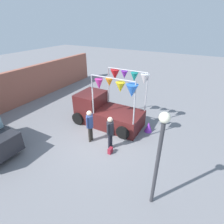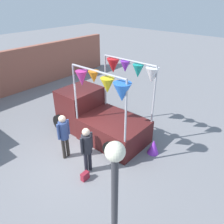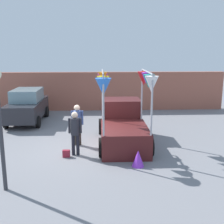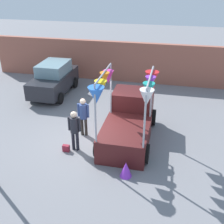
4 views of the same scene
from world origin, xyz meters
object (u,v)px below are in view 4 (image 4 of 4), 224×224
Objects in this scene: vendor_truck at (129,118)px; parked_car at (54,79)px; handbag at (66,148)px; person_customer at (74,127)px; person_vendor at (83,113)px; folded_kite_bundle_violet at (126,169)px.

parked_car is (-5.15, 3.91, 0.01)m from vendor_truck.
handbag is (2.83, -5.58, -0.80)m from parked_car.
person_customer is 6.28× the size of handbag.
parked_car is 14.29× the size of handbag.
parked_car reaches higher than person_vendor.
parked_car is 6.67× the size of folded_kite_bundle_violet.
person_vendor is 2.99× the size of folded_kite_bundle_violet.
folded_kite_bundle_violet is at bearing -45.85° from person_vendor.
vendor_truck is at bearing -37.21° from parked_car.
folded_kite_bundle_violet is at bearing -27.56° from person_customer.
handbag is (-0.35, -0.20, -0.93)m from person_customer.
handbag is at bearing -103.95° from person_vendor.
parked_car is 6.30m from handbag.
person_customer is at bearing -59.42° from parked_car.
person_vendor is (-0.01, 1.18, 0.02)m from person_customer.
vendor_truck is 6.46m from parked_car.
person_vendor is at bearing -171.87° from vendor_truck.
person_vendor is at bearing 90.31° from person_customer.
handbag is at bearing 159.27° from folded_kite_bundle_violet.
person_vendor is (-1.98, -0.28, 0.16)m from vendor_truck.
vendor_truck reaches higher than person_customer.
person_vendor reaches higher than handbag.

